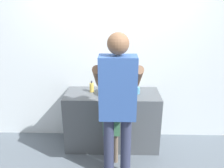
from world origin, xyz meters
The scene contains 9 objects.
ground_plane centered at (0.00, 0.00, 0.00)m, with size 14.00×14.00×0.00m, color slate.
back_wall centered at (0.00, 0.62, 1.35)m, with size 4.40×0.08×2.70m.
vanity_cabinet centered at (0.00, 0.30, 0.42)m, with size 1.33×0.54×0.83m, color #4C5156.
sink_basin centered at (0.00, 0.28, 0.89)m, with size 0.36×0.36×0.11m.
faucet centered at (0.00, 0.50, 0.91)m, with size 0.18×0.14×0.18m.
toothbrush_cup centered at (0.35, 0.30, 0.88)m, with size 0.07×0.07×0.21m.
soap_bottle centered at (-0.29, 0.36, 0.90)m, with size 0.06×0.06×0.16m.
child_toddler centered at (0.00, -0.10, 0.56)m, with size 0.29×0.29×0.94m.
adult_parent centered at (0.07, -0.35, 1.05)m, with size 0.54×0.57×1.75m.
Camera 1 is at (0.06, -2.61, 1.99)m, focal length 35.67 mm.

